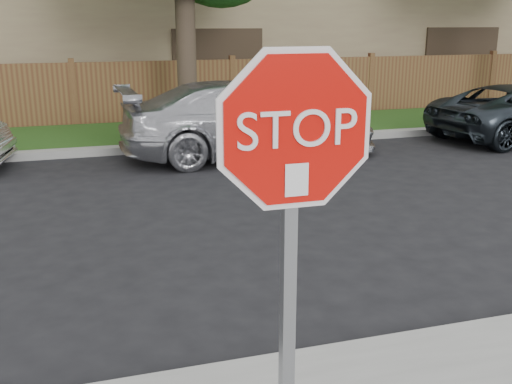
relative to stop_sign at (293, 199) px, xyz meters
name	(u,v)px	position (x,y,z in m)	size (l,w,h in m)	color
far_curb	(78,152)	(-0.93, 9.63, -1.75)	(70.00, 0.30, 0.15)	gray
grass_strip	(77,138)	(-0.93, 11.28, -1.77)	(70.00, 3.00, 0.12)	#1E4714
fence	(74,96)	(-0.93, 12.88, -1.03)	(70.00, 0.12, 1.60)	brown
stop_sign	(293,199)	(0.00, 0.00, 0.00)	(1.01, 0.13, 2.55)	gray
sedan_right	(250,119)	(2.33, 8.68, -1.10)	(2.05, 5.04, 1.46)	#BABCC2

